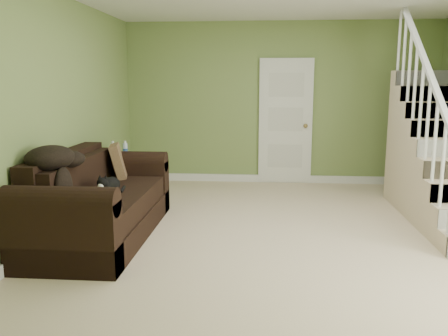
% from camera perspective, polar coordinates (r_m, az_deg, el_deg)
% --- Properties ---
extents(floor, '(5.00, 5.50, 0.01)m').
position_cam_1_polar(floor, '(5.32, 7.34, -7.85)').
color(floor, '#CDB394').
rests_on(floor, ground).
extents(wall_back, '(5.00, 0.04, 2.60)m').
position_cam_1_polar(wall_back, '(7.81, 6.71, 7.71)').
color(wall_back, '#76904D').
rests_on(wall_back, floor).
extents(wall_front, '(5.00, 0.04, 2.60)m').
position_cam_1_polar(wall_front, '(2.34, 10.91, 1.39)').
color(wall_front, '#76904D').
rests_on(wall_front, floor).
extents(wall_left, '(0.04, 5.50, 2.60)m').
position_cam_1_polar(wall_left, '(5.54, -19.28, 6.12)').
color(wall_left, '#76904D').
rests_on(wall_left, floor).
extents(baseboard_back, '(5.00, 0.04, 0.12)m').
position_cam_1_polar(baseboard_back, '(7.93, 6.52, -1.28)').
color(baseboard_back, white).
rests_on(baseboard_back, floor).
extents(baseboard_left, '(0.04, 5.50, 0.12)m').
position_cam_1_polar(baseboard_left, '(5.74, -18.26, -6.30)').
color(baseboard_left, white).
rests_on(baseboard_left, floor).
extents(door, '(0.86, 0.12, 2.02)m').
position_cam_1_polar(door, '(7.79, 7.41, 5.52)').
color(door, white).
rests_on(door, floor).
extents(staircase, '(1.00, 2.51, 2.82)m').
position_cam_1_polar(staircase, '(6.50, 24.95, 0.43)').
color(staircase, '#CDB394').
rests_on(staircase, floor).
extents(sofa, '(1.00, 2.31, 0.91)m').
position_cam_1_polar(sofa, '(5.28, -14.97, -4.31)').
color(sofa, black).
rests_on(sofa, floor).
extents(side_table, '(0.57, 0.57, 0.86)m').
position_cam_1_polar(side_table, '(6.70, -12.22, -1.34)').
color(side_table, black).
rests_on(side_table, floor).
extents(cat, '(0.23, 0.49, 0.23)m').
position_cam_1_polar(cat, '(5.09, -13.65, -2.06)').
color(cat, black).
rests_on(cat, sofa).
extents(banana, '(0.11, 0.19, 0.05)m').
position_cam_1_polar(banana, '(4.90, -14.12, -3.35)').
color(banana, yellow).
rests_on(banana, sofa).
extents(throw_pillow, '(0.30, 0.45, 0.43)m').
position_cam_1_polar(throw_pillow, '(5.95, -12.60, 0.82)').
color(throw_pillow, '#4D2E1F').
rests_on(throw_pillow, sofa).
extents(throw_blanket, '(0.51, 0.63, 0.23)m').
position_cam_1_polar(throw_blanket, '(4.77, -20.20, 1.15)').
color(throw_blanket, black).
rests_on(throw_blanket, sofa).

